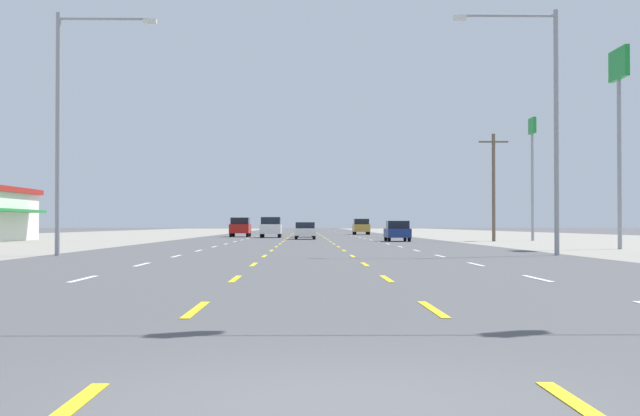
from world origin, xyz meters
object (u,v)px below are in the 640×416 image
at_px(suv_far_right_farther, 361,226).
at_px(streetlight_right_row_0, 546,113).
at_px(sedan_center_turn_near, 305,230).
at_px(streetlight_left_row_0, 68,115).
at_px(pole_sign_right_row_1, 619,95).
at_px(pole_sign_right_row_2, 532,153).
at_px(suv_far_left_far, 240,227).
at_px(hatchback_far_right_nearest, 397,231).
at_px(sedan_center_turn_midfar, 305,230).
at_px(suv_inner_left_mid, 271,227).

distance_m(suv_far_right_farther, streetlight_right_row_0, 76.37).
relative_size(sedan_center_turn_near, streetlight_left_row_0, 0.46).
xyz_separation_m(pole_sign_right_row_1, pole_sign_right_row_2, (1.75, 24.43, -1.06)).
bearing_deg(pole_sign_right_row_2, sedan_center_turn_near, 157.34).
bearing_deg(suv_far_right_farther, suv_far_left_far, -124.47).
relative_size(hatchback_far_right_nearest, sedan_center_turn_midfar, 0.87).
xyz_separation_m(suv_inner_left_mid, streetlight_right_row_0, (13.13, -50.54, 4.81)).
height_order(sedan_center_turn_midfar, pole_sign_right_row_1, pole_sign_right_row_1).
bearing_deg(suv_inner_left_mid, sedan_center_turn_near, -71.06).
xyz_separation_m(suv_inner_left_mid, suv_far_right_farther, (10.34, 25.63, 0.00)).
bearing_deg(suv_far_right_farther, sedan_center_turn_near, -101.30).
relative_size(suv_inner_left_mid, sedan_center_turn_midfar, 1.09).
bearing_deg(streetlight_left_row_0, suv_far_right_farther, 77.64).
xyz_separation_m(suv_inner_left_mid, pole_sign_right_row_2, (21.09, -17.04, 5.81)).
bearing_deg(sedan_center_turn_near, streetlight_right_row_0, -76.50).
relative_size(sedan_center_turn_midfar, streetlight_left_row_0, 0.46).
xyz_separation_m(sedan_center_turn_near, streetlight_right_row_0, (9.83, -40.92, 5.08)).
distance_m(hatchback_far_right_nearest, suv_far_right_farther, 45.36).
height_order(pole_sign_right_row_1, streetlight_left_row_0, pole_sign_right_row_1).
xyz_separation_m(hatchback_far_right_nearest, suv_inner_left_mid, (-10.21, 19.73, 0.24)).
bearing_deg(pole_sign_right_row_2, suv_far_left_far, 137.11).
xyz_separation_m(pole_sign_right_row_2, streetlight_left_row_0, (-27.43, -33.50, -1.13)).
bearing_deg(sedan_center_turn_near, streetlight_left_row_0, -103.26).
height_order(suv_inner_left_mid, suv_far_left_far, same).
distance_m(sedan_center_turn_near, pole_sign_right_row_2, 20.22).
relative_size(hatchback_far_right_nearest, suv_far_right_farther, 0.80).
distance_m(streetlight_left_row_0, streetlight_right_row_0, 19.47).
distance_m(suv_far_left_far, streetlight_left_row_0, 56.48).
bearing_deg(streetlight_left_row_0, pole_sign_right_row_2, 50.68).
distance_m(sedan_center_turn_near, suv_far_right_farther, 35.94).
bearing_deg(suv_far_left_far, pole_sign_right_row_2, -42.89).
bearing_deg(suv_far_right_farther, suv_inner_left_mid, -111.98).
height_order(suv_far_right_farther, streetlight_right_row_0, streetlight_right_row_0).
relative_size(sedan_center_turn_midfar, pole_sign_right_row_2, 0.47).
xyz_separation_m(suv_far_left_far, suv_far_right_farther, (13.70, 19.96, 0.00)).
bearing_deg(suv_inner_left_mid, pole_sign_right_row_2, -38.94).
bearing_deg(suv_inner_left_mid, streetlight_right_row_0, -75.44).
relative_size(suv_inner_left_mid, streetlight_left_row_0, 0.50).
bearing_deg(pole_sign_right_row_1, streetlight_right_row_0, -124.43).
xyz_separation_m(sedan_center_turn_near, pole_sign_right_row_2, (17.79, -7.43, 6.08)).
distance_m(suv_far_right_farther, streetlight_left_row_0, 78.11).
height_order(suv_far_right_farther, streetlight_left_row_0, streetlight_left_row_0).
distance_m(suv_inner_left_mid, pole_sign_right_row_1, 46.28).
height_order(suv_inner_left_mid, sedan_center_turn_midfar, suv_inner_left_mid).
height_order(hatchback_far_right_nearest, suv_far_right_farther, suv_far_right_farther).
distance_m(suv_inner_left_mid, suv_far_right_farther, 27.63).
bearing_deg(streetlight_right_row_0, sedan_center_turn_near, 103.50).
distance_m(suv_inner_left_mid, sedan_center_turn_midfar, 4.82).
bearing_deg(sedan_center_turn_midfar, suv_inner_left_mid, -133.57).
xyz_separation_m(suv_far_left_far, streetlight_right_row_0, (16.48, -56.21, 4.81)).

